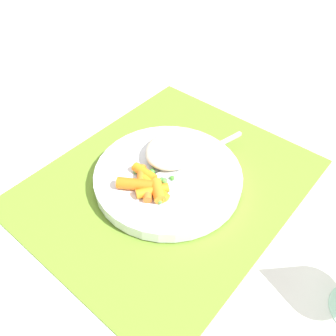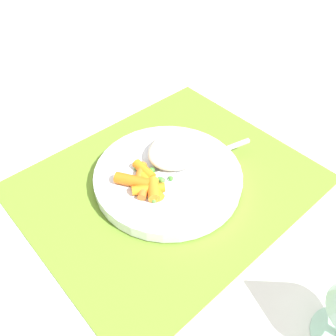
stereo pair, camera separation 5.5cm
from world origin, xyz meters
TOP-DOWN VIEW (x-y plane):
  - ground_plane at (0.00, 0.00)m, footprint 2.40×2.40m
  - placemat at (0.00, 0.00)m, footprint 0.44×0.37m
  - plate at (0.00, 0.00)m, footprint 0.23×0.23m
  - rice_mound at (-0.04, -0.02)m, footprint 0.11×0.09m
  - carrot_portion at (0.05, -0.00)m, footprint 0.06×0.08m
  - pea_scatter at (0.03, -0.01)m, footprint 0.06×0.08m
  - fork at (-0.04, 0.01)m, footprint 0.19×0.06m

SIDE VIEW (x-z plane):
  - ground_plane at x=0.00m, z-range 0.00..0.00m
  - placemat at x=0.00m, z-range 0.00..0.01m
  - plate at x=0.00m, z-range 0.01..0.03m
  - fork at x=-0.04m, z-range 0.03..0.03m
  - pea_scatter at x=0.03m, z-range 0.03..0.04m
  - carrot_portion at x=0.05m, z-range 0.02..0.04m
  - rice_mound at x=-0.04m, z-range 0.03..0.06m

